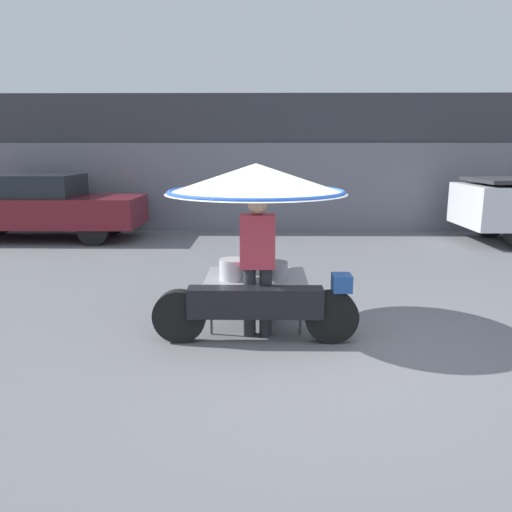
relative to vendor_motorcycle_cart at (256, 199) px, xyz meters
The scene contains 5 objects.
ground_plane 1.77m from the vendor_motorcycle_cart, 52.99° to the right, with size 36.00×36.00×0.00m, color slate.
shopfront_building 8.03m from the vendor_motorcycle_cart, 85.96° to the left, with size 28.00×2.06×3.40m.
vendor_motorcycle_cart is the anchor object (origin of this frame).
vendor_person 0.71m from the vendor_motorcycle_cart, 86.82° to the right, with size 0.38×0.22×1.58m.
parked_car 7.65m from the vendor_motorcycle_cart, 131.60° to the left, with size 4.53×1.69×1.49m.
Camera 1 is at (-0.50, -4.92, 2.05)m, focal length 35.00 mm.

